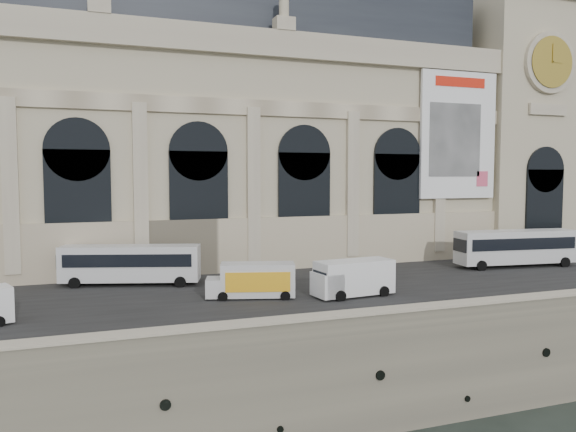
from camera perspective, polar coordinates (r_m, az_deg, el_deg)
name	(u,v)px	position (r m, az deg, el deg)	size (l,w,h in m)	color
quay	(213,280)	(64.92, -7.65, -6.41)	(160.00, 70.00, 6.00)	gray
street	(270,288)	(44.42, -1.87, -7.35)	(160.00, 24.00, 0.06)	#2D2D2D
parapet	(344,323)	(32.15, 5.69, -10.79)	(160.00, 1.40, 1.21)	gray
museum	(162,127)	(58.92, -12.70, 8.78)	(69.00, 18.70, 29.10)	#B7AD8D
clock_pavilion	(502,104)	(73.38, 20.94, 10.58)	(13.00, 14.72, 36.70)	#B7AD8D
bus_left	(130,263)	(47.04, -15.71, -4.64)	(11.18, 5.45, 3.24)	silver
bus_right	(516,247)	(58.51, 22.15, -2.90)	(12.30, 3.92, 3.56)	silver
van_c	(350,278)	(41.48, 6.31, -6.32)	(6.20, 2.96, 2.67)	white
box_truck	(253,281)	(40.87, -3.61, -6.58)	(6.65, 3.69, 2.56)	silver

